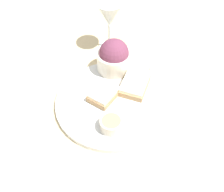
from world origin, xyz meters
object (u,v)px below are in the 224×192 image
cheese_toast_near (134,85)px  sauce_ramekin (111,124)px  fork (176,62)px  wine_glass (109,17)px  cheese_toast_far (104,94)px  salad_bowl (114,57)px

cheese_toast_near → sauce_ramekin: bearing=31.1°
fork → wine_glass: bearing=-53.1°
cheese_toast_far → fork: cheese_toast_far is taller
cheese_toast_near → cheese_toast_far: 0.09m
cheese_toast_far → fork: 0.28m
salad_bowl → fork: (-0.19, 0.08, -0.06)m
cheese_toast_far → cheese_toast_near: bearing=168.6°
salad_bowl → sauce_ramekin: bearing=54.6°
cheese_toast_near → fork: (-0.18, -0.02, -0.02)m
cheese_toast_far → wine_glass: (-0.14, -0.19, 0.09)m
salad_bowl → fork: size_ratio=0.58×
wine_glass → cheese_toast_far: bearing=53.0°
cheese_toast_far → fork: (-0.28, -0.01, -0.02)m
cheese_toast_near → fork: bearing=-172.3°
cheese_toast_far → fork: size_ratio=0.56×
salad_bowl → sauce_ramekin: (0.13, 0.18, -0.03)m
wine_glass → sauce_ramekin: bearing=57.7°
salad_bowl → fork: 0.21m
wine_glass → fork: (-0.14, 0.18, -0.12)m
sauce_ramekin → wine_glass: size_ratio=0.35×
sauce_ramekin → cheese_toast_far: (-0.04, -0.10, -0.00)m
salad_bowl → cheese_toast_near: salad_bowl is taller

